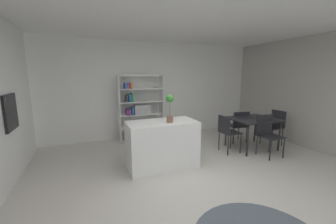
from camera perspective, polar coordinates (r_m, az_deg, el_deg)
The scene contains 12 objects.
ground_plane at distance 3.72m, azimuth 7.70°, elevation -19.07°, with size 9.66×9.66×0.00m, color beige.
ceiling_slab at distance 3.39m, azimuth 8.97°, elevation 26.71°, with size 7.02×6.15×0.06m.
back_partition at distance 6.10m, azimuth -6.13°, elevation 6.06°, with size 7.02×0.06×2.75m, color white.
built_in_oven at distance 4.29m, azimuth -37.52°, elevation -0.02°, with size 0.06×0.57×0.60m.
kitchen_island at distance 4.13m, azimuth -1.65°, elevation -8.91°, with size 1.36×0.68×0.92m, color white.
potted_plant_on_island at distance 3.89m, azimuth 0.53°, elevation 1.64°, with size 0.15×0.15×0.53m.
open_bookshelf at distance 5.75m, azimuth -8.08°, elevation 1.14°, with size 1.22×0.34×1.82m.
dining_table at distance 5.48m, azimuth 22.40°, elevation -2.44°, with size 1.09×0.89×0.77m.
dining_chair_near at distance 5.20m, azimuth 25.86°, elevation -4.91°, with size 0.46×0.45×0.92m.
dining_chair_island_side at distance 5.03m, azimuth 16.08°, elevation -4.86°, with size 0.41×0.42×0.88m.
dining_chair_window_side at distance 6.05m, azimuth 27.48°, elevation -3.04°, with size 0.47×0.43×0.91m.
dining_chair_far at distance 5.85m, azimuth 19.01°, elevation -3.10°, with size 0.51×0.48×0.86m.
Camera 1 is at (-1.62, -2.82, 1.82)m, focal length 22.00 mm.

